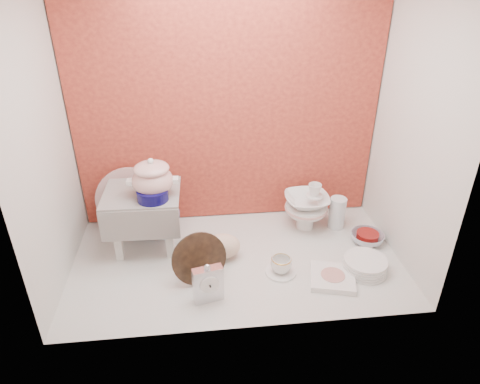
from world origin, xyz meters
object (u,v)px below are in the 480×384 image
Objects in this scene: soup_tureen at (152,177)px; dinner_plate_stack at (365,265)px; floral_platter at (129,199)px; step_stool at (145,220)px; blue_white_vase at (158,210)px; mantel_clock at (208,283)px; crystal_bowl at (367,238)px; plush_pig at (222,246)px; gold_rim_teacup at (281,265)px; porcelain_tower at (306,206)px.

soup_tureen is 1.05× the size of dinner_plate_stack.
floral_platter is at bearing 155.70° from dinner_plate_stack.
step_stool is 1.50× the size of blue_white_vase.
blue_white_vase is 1.12× the size of dinner_plate_stack.
soup_tureen is 1.22m from dinner_plate_stack.
step_stool is at bearing 110.69° from mantel_clock.
soup_tureen is 0.94× the size of blue_white_vase.
floral_platter is 0.84m from mantel_clock.
crystal_bowl is at bearing 8.74° from mantel_clock.
plush_pig reaches higher than gold_rim_teacup.
porcelain_tower is at bearing -6.80° from floral_platter.
soup_tureen reaches higher than dinner_plate_stack.
blue_white_vase is 0.71m from mantel_clock.
blue_white_vase is (0.06, 0.16, -0.04)m from step_stool.
mantel_clock is at bearing -54.72° from step_stool.
dinner_plate_stack is at bearing -15.72° from step_stool.
gold_rim_teacup is (0.65, -0.29, -0.41)m from soup_tureen.
dinner_plate_stack is at bearing -25.18° from blue_white_vase.
soup_tureen is 1.29m from crystal_bowl.
blue_white_vase reaches higher than dinner_plate_stack.
dinner_plate_stack is (0.84, 0.13, -0.07)m from mantel_clock.
porcelain_tower is (-0.22, 0.45, 0.11)m from dinner_plate_stack.
dinner_plate_stack is 1.28× the size of crystal_bowl.
plush_pig is 2.39× the size of gold_rim_teacup.
blue_white_vase is 2.50× the size of gold_rim_teacup.
step_stool is 1.36× the size of porcelain_tower.
mantel_clock is at bearing -67.41° from blue_white_vase.
blue_white_vase is at bearing 175.36° from porcelain_tower.
plush_pig is at bearing -19.00° from soup_tureen.
blue_white_vase is at bearing 93.75° from soup_tureen.
mantel_clock is (0.26, -0.45, -0.36)m from soup_tureen.
crystal_bowl is (0.95, 0.38, -0.08)m from mantel_clock.
porcelain_tower reaches higher than crystal_bowl.
gold_rim_teacup is 0.45m from dinner_plate_stack.
mantel_clock is at bearing -158.11° from crystal_bowl.
mantel_clock is 0.70× the size of porcelain_tower.
floral_platter is at bearing 139.01° from plush_pig.
blue_white_vase is at bearing 154.82° from dinner_plate_stack.
plush_pig is (0.53, -0.38, -0.12)m from floral_platter.
mantel_clock reaches higher than dinner_plate_stack.
floral_platter is (-0.18, 0.26, -0.27)m from soup_tureen.
gold_rim_teacup is 0.60m from crystal_bowl.
plush_pig is (0.42, -0.16, -0.10)m from step_stool.
plush_pig is 1.07× the size of dinner_plate_stack.
gold_rim_teacup is at bearing -23.27° from step_stool.
soup_tureen is 1.22× the size of mantel_clock.
blue_white_vase is at bearing 132.79° from plush_pig.
step_stool is 3.75× the size of gold_rim_teacup.
blue_white_vase is 1.29× the size of mantel_clock.
dinner_plate_stack is at bearing -24.30° from floral_platter.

